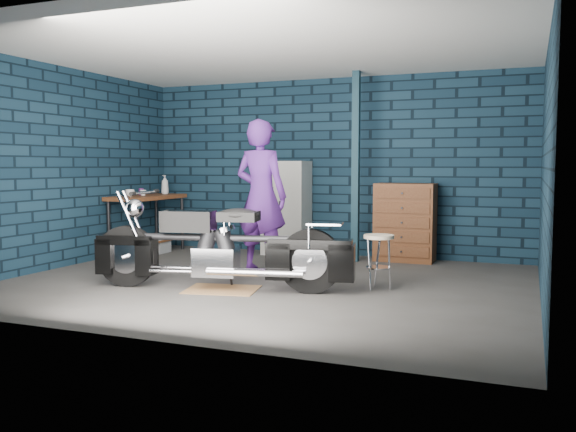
% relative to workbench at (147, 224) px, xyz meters
% --- Properties ---
extents(ground, '(6.00, 6.00, 0.00)m').
position_rel_workbench_xyz_m(ground, '(2.68, -1.51, -0.46)').
color(ground, '#454240').
rests_on(ground, ground).
extents(room_walls, '(6.02, 5.01, 2.71)m').
position_rel_workbench_xyz_m(room_walls, '(2.68, -0.96, 1.45)').
color(room_walls, '#0E2130').
rests_on(room_walls, ground).
extents(support_post, '(0.10, 0.10, 2.70)m').
position_rel_workbench_xyz_m(support_post, '(3.23, 0.44, 0.90)').
color(support_post, '#112B36').
rests_on(support_post, ground).
extents(workbench, '(0.60, 1.40, 0.91)m').
position_rel_workbench_xyz_m(workbench, '(0.00, 0.00, 0.00)').
color(workbench, brown).
rests_on(workbench, ground).
extents(drip_mat, '(0.88, 0.73, 0.01)m').
position_rel_workbench_xyz_m(drip_mat, '(2.40, -2.06, -0.45)').
color(drip_mat, olive).
rests_on(drip_mat, ground).
extents(motorcycle, '(2.57, 1.15, 1.10)m').
position_rel_workbench_xyz_m(motorcycle, '(2.40, -2.06, 0.09)').
color(motorcycle, black).
rests_on(motorcycle, ground).
extents(person, '(0.76, 0.55, 1.96)m').
position_rel_workbench_xyz_m(person, '(2.32, -0.83, 0.53)').
color(person, '#4B1F76').
rests_on(person, ground).
extents(storage_bin, '(0.46, 0.32, 0.28)m').
position_rel_workbench_xyz_m(storage_bin, '(0.02, 0.12, -0.31)').
color(storage_bin, gray).
rests_on(storage_bin, ground).
extents(locker, '(0.67, 0.48, 1.44)m').
position_rel_workbench_xyz_m(locker, '(2.05, 0.72, 0.27)').
color(locker, silver).
rests_on(locker, ground).
extents(tool_chest, '(0.84, 0.47, 1.12)m').
position_rel_workbench_xyz_m(tool_chest, '(3.89, 0.72, 0.10)').
color(tool_chest, brown).
rests_on(tool_chest, ground).
extents(shop_stool, '(0.39, 0.39, 0.61)m').
position_rel_workbench_xyz_m(shop_stool, '(4.00, -1.38, -0.15)').
color(shop_stool, beige).
rests_on(shop_stool, ground).
extents(cup_a, '(0.17, 0.17, 0.11)m').
position_rel_workbench_xyz_m(cup_a, '(-0.06, -0.34, 0.51)').
color(cup_a, beige).
rests_on(cup_a, workbench).
extents(cup_b, '(0.10, 0.10, 0.09)m').
position_rel_workbench_xyz_m(cup_b, '(0.02, -0.13, 0.50)').
color(cup_b, beige).
rests_on(cup_b, workbench).
extents(mug_purple, '(0.09, 0.09, 0.10)m').
position_rel_workbench_xyz_m(mug_purple, '(-0.17, 0.09, 0.51)').
color(mug_purple, '#601B6D').
rests_on(mug_purple, workbench).
extents(bottle, '(0.14, 0.14, 0.31)m').
position_rel_workbench_xyz_m(bottle, '(0.01, 0.50, 0.61)').
color(bottle, gray).
rests_on(bottle, workbench).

